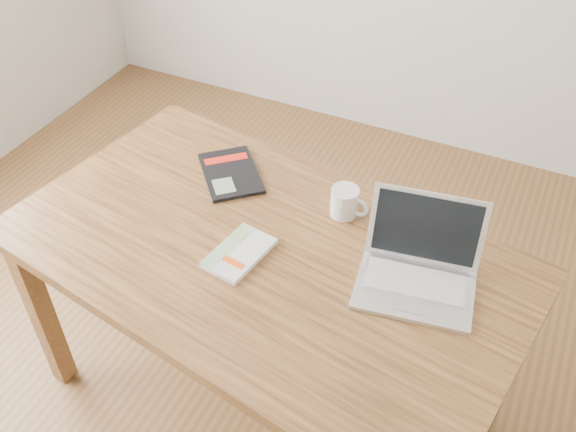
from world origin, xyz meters
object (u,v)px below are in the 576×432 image
at_px(desk, 264,271).
at_px(coffee_mug, 345,202).
at_px(black_guidebook, 231,173).
at_px(laptop, 419,267).
at_px(white_guidebook, 239,253).

bearing_deg(desk, coffee_mug, 67.88).
xyz_separation_m(black_guidebook, coffee_mug, (0.41, -0.02, 0.04)).
bearing_deg(laptop, desk, -178.43).
bearing_deg(desk, black_guidebook, 143.62).
xyz_separation_m(white_guidebook, laptop, (0.48, 0.13, 0.04)).
bearing_deg(laptop, black_guidebook, 155.93).
xyz_separation_m(desk, coffee_mug, (0.15, 0.24, 0.14)).
bearing_deg(white_guidebook, black_guidebook, 131.80).
relative_size(desk, coffee_mug, 13.03).
distance_m(desk, black_guidebook, 0.38).
bearing_deg(coffee_mug, laptop, -22.45).
height_order(laptop, coffee_mug, laptop).
bearing_deg(desk, white_guidebook, -126.75).
relative_size(white_guidebook, black_guidebook, 0.73).
distance_m(desk, coffee_mug, 0.32).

